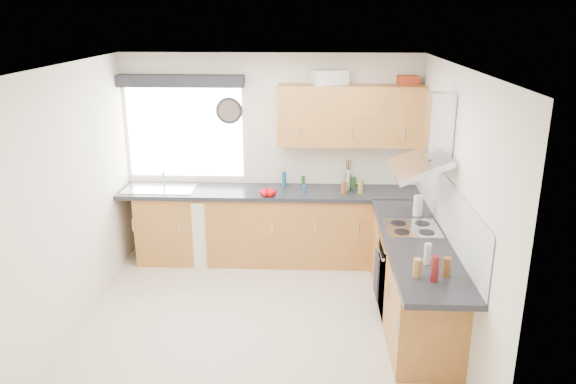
{
  "coord_description": "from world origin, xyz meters",
  "views": [
    {
      "loc": [
        0.49,
        -4.9,
        2.95
      ],
      "look_at": [
        0.25,
        0.85,
        1.1
      ],
      "focal_mm": 35.0,
      "sensor_mm": 36.0,
      "label": 1
    }
  ],
  "objects_px": {
    "extractor_hood": "(429,144)",
    "washing_machine": "(195,227)",
    "oven": "(409,274)",
    "upper_cabinets": "(351,115)"
  },
  "relations": [
    {
      "from": "oven",
      "to": "upper_cabinets",
      "type": "relative_size",
      "value": 0.5
    },
    {
      "from": "extractor_hood",
      "to": "upper_cabinets",
      "type": "xyz_separation_m",
      "value": [
        -0.65,
        1.33,
        0.03
      ]
    },
    {
      "from": "extractor_hood",
      "to": "upper_cabinets",
      "type": "relative_size",
      "value": 0.46
    },
    {
      "from": "extractor_hood",
      "to": "washing_machine",
      "type": "distance_m",
      "value": 3.12
    },
    {
      "from": "oven",
      "to": "upper_cabinets",
      "type": "height_order",
      "value": "upper_cabinets"
    },
    {
      "from": "washing_machine",
      "to": "upper_cabinets",
      "type": "bearing_deg",
      "value": 21.51
    },
    {
      "from": "oven",
      "to": "washing_machine",
      "type": "distance_m",
      "value": 2.73
    },
    {
      "from": "extractor_hood",
      "to": "washing_machine",
      "type": "bearing_deg",
      "value": 154.32
    },
    {
      "from": "extractor_hood",
      "to": "washing_machine",
      "type": "relative_size",
      "value": 0.94
    },
    {
      "from": "oven",
      "to": "upper_cabinets",
      "type": "bearing_deg",
      "value": 112.54
    }
  ]
}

